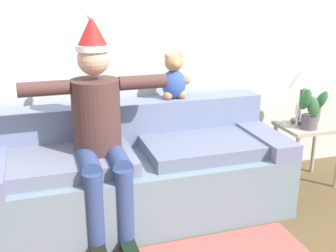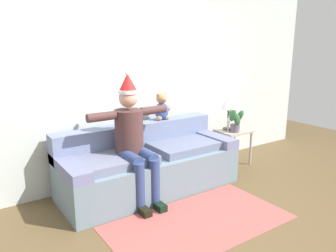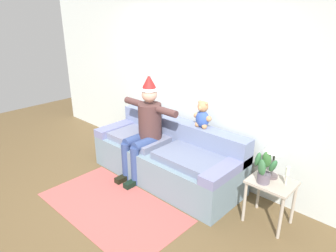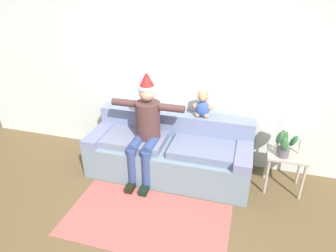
{
  "view_description": "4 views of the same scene",
  "coord_description": "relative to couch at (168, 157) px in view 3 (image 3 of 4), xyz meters",
  "views": [
    {
      "loc": [
        -0.68,
        -1.91,
        1.69
      ],
      "look_at": [
        0.19,
        0.82,
        0.76
      ],
      "focal_mm": 44.9,
      "sensor_mm": 36.0,
      "label": 1
    },
    {
      "loc": [
        -2.06,
        -2.45,
        1.84
      ],
      "look_at": [
        0.18,
        0.83,
        0.86
      ],
      "focal_mm": 35.29,
      "sensor_mm": 36.0,
      "label": 2
    },
    {
      "loc": [
        2.73,
        -1.89,
        2.37
      ],
      "look_at": [
        0.11,
        0.91,
        0.88
      ],
      "focal_mm": 32.31,
      "sensor_mm": 36.0,
      "label": 3
    },
    {
      "loc": [
        0.97,
        -2.47,
        2.59
      ],
      "look_at": [
        0.03,
        0.8,
        0.87
      ],
      "focal_mm": 31.41,
      "sensor_mm": 36.0,
      "label": 4
    }
  ],
  "objects": [
    {
      "name": "ground_plane",
      "position": [
        0.0,
        -1.02,
        -0.33
      ],
      "size": [
        10.0,
        10.0,
        0.0
      ],
      "primitive_type": "plane",
      "color": "brown"
    },
    {
      "name": "back_wall",
      "position": [
        0.0,
        0.53,
        1.02
      ],
      "size": [
        7.0,
        0.1,
        2.7
      ],
      "primitive_type": "cube",
      "color": "silver",
      "rests_on": "ground_plane"
    },
    {
      "name": "couch",
      "position": [
        0.0,
        0.0,
        0.0
      ],
      "size": [
        2.29,
        0.89,
        0.83
      ],
      "color": "slate",
      "rests_on": "ground_plane"
    },
    {
      "name": "person_seated",
      "position": [
        -0.3,
        -0.16,
        0.46
      ],
      "size": [
        1.02,
        0.77,
        1.55
      ],
      "color": "#4B2F2D",
      "rests_on": "ground_plane"
    },
    {
      "name": "teddy_bear",
      "position": [
        0.39,
        0.28,
        0.66
      ],
      "size": [
        0.29,
        0.17,
        0.38
      ],
      "color": "#3250A4",
      "rests_on": "couch"
    },
    {
      "name": "side_table",
      "position": [
        1.57,
        0.05,
        0.12
      ],
      "size": [
        0.5,
        0.41,
        0.55
      ],
      "color": "#AA9F8F",
      "rests_on": "ground_plane"
    },
    {
      "name": "table_lamp",
      "position": [
        1.52,
        0.13,
        0.61
      ],
      "size": [
        0.24,
        0.24,
        0.51
      ],
      "color": "#56494B",
      "rests_on": "side_table"
    },
    {
      "name": "potted_plant",
      "position": [
        1.5,
        -0.05,
        0.4
      ],
      "size": [
        0.3,
        0.22,
        0.37
      ],
      "color": "#5F5562",
      "rests_on": "side_table"
    },
    {
      "name": "candle_tall",
      "position": [
        1.43,
        0.03,
        0.35
      ],
      "size": [
        0.04,
        0.04,
        0.21
      ],
      "color": "beige",
      "rests_on": "side_table"
    },
    {
      "name": "candle_short",
      "position": [
        1.71,
        0.09,
        0.36
      ],
      "size": [
        0.04,
        0.04,
        0.22
      ],
      "color": "beige",
      "rests_on": "side_table"
    },
    {
      "name": "area_rug",
      "position": [
        0.0,
        -1.04,
        -0.33
      ],
      "size": [
        1.95,
        1.06,
        0.01
      ],
      "primitive_type": "cube",
      "color": "#AE514C",
      "rests_on": "ground_plane"
    }
  ]
}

